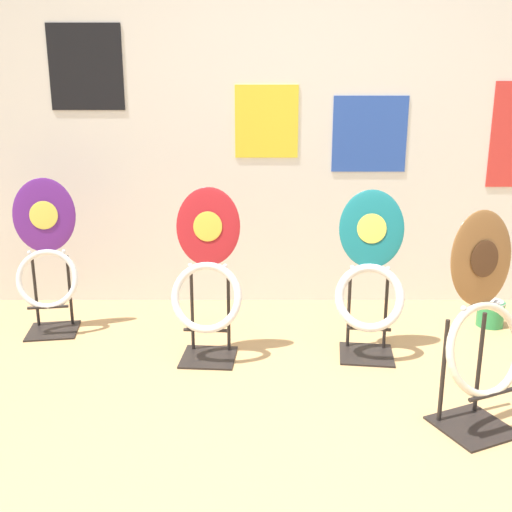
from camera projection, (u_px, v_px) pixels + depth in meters
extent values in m
plane|color=tan|center=(361.00, 504.00, 1.91)|extent=(14.00, 14.00, 0.00)
cube|color=silver|center=(310.00, 104.00, 3.60)|extent=(8.00, 0.06, 2.60)
cube|color=black|center=(83.00, 67.00, 3.50)|extent=(0.46, 0.01, 0.51)
cube|color=yellow|center=(265.00, 122.00, 3.59)|extent=(0.40, 0.01, 0.45)
cube|color=#284CAD|center=(368.00, 134.00, 3.61)|extent=(0.47, 0.01, 0.47)
cube|color=black|center=(207.00, 357.00, 3.01)|extent=(0.30, 0.30, 0.01)
cylinder|color=black|center=(190.00, 310.00, 3.04)|extent=(0.02, 0.02, 0.45)
cylinder|color=black|center=(227.00, 311.00, 3.03)|extent=(0.02, 0.02, 0.45)
cylinder|color=black|center=(204.00, 330.00, 2.88)|extent=(0.22, 0.03, 0.02)
torus|color=silver|center=(205.00, 297.00, 2.90)|extent=(0.38, 0.20, 0.35)
ellipsoid|color=#AD1E23|center=(206.00, 226.00, 2.90)|extent=(0.34, 0.12, 0.40)
ellipsoid|color=yellow|center=(206.00, 226.00, 2.89)|extent=(0.15, 0.05, 0.15)
sphere|color=silver|center=(188.00, 265.00, 2.92)|extent=(0.02, 0.02, 0.02)
sphere|color=silver|center=(223.00, 266.00, 2.91)|extent=(0.02, 0.02, 0.02)
cube|color=black|center=(470.00, 426.00, 2.36)|extent=(0.37, 0.37, 0.01)
cylinder|color=black|center=(441.00, 371.00, 2.35)|extent=(0.02, 0.02, 0.45)
cylinder|color=black|center=(477.00, 362.00, 2.42)|extent=(0.02, 0.02, 0.45)
cylinder|color=black|center=(489.00, 394.00, 2.25)|extent=(0.21, 0.11, 0.02)
torus|color=beige|center=(483.00, 349.00, 2.25)|extent=(0.41, 0.28, 0.38)
ellipsoid|color=#936033|center=(479.00, 258.00, 2.22)|extent=(0.31, 0.18, 0.38)
ellipsoid|color=#4C2D19|center=(483.00, 259.00, 2.20)|extent=(0.14, 0.08, 0.14)
sphere|color=silver|center=(461.00, 308.00, 2.22)|extent=(0.02, 0.02, 0.02)
sphere|color=silver|center=(494.00, 302.00, 2.29)|extent=(0.02, 0.02, 0.02)
cube|color=black|center=(51.00, 331.00, 3.36)|extent=(0.32, 0.32, 0.01)
cylinder|color=black|center=(33.00, 292.00, 3.37)|extent=(0.02, 0.02, 0.43)
cylinder|color=black|center=(68.00, 290.00, 3.40)|extent=(0.02, 0.02, 0.43)
cylinder|color=black|center=(46.00, 307.00, 3.24)|extent=(0.22, 0.05, 0.02)
torus|color=silver|center=(45.00, 279.00, 3.25)|extent=(0.36, 0.19, 0.34)
ellipsoid|color=#60237F|center=(42.00, 215.00, 3.24)|extent=(0.36, 0.14, 0.42)
ellipsoid|color=#E5CC4C|center=(41.00, 215.00, 3.22)|extent=(0.16, 0.05, 0.16)
sphere|color=silver|center=(27.00, 253.00, 3.25)|extent=(0.02, 0.02, 0.02)
sphere|color=silver|center=(62.00, 252.00, 3.28)|extent=(0.02, 0.02, 0.02)
cube|color=black|center=(364.00, 354.00, 3.04)|extent=(0.31, 0.31, 0.01)
cylinder|color=black|center=(347.00, 309.00, 3.09)|extent=(0.02, 0.02, 0.43)
cylinder|color=black|center=(384.00, 310.00, 3.06)|extent=(0.02, 0.02, 0.43)
cylinder|color=black|center=(367.00, 329.00, 2.92)|extent=(0.22, 0.05, 0.02)
torus|color=silver|center=(368.00, 297.00, 2.94)|extent=(0.38, 0.23, 0.34)
ellipsoid|color=#197075|center=(370.00, 229.00, 2.96)|extent=(0.35, 0.17, 0.40)
ellipsoid|color=#EADB4C|center=(370.00, 228.00, 2.95)|extent=(0.16, 0.06, 0.15)
sphere|color=silver|center=(350.00, 267.00, 2.98)|extent=(0.02, 0.02, 0.02)
sphere|color=silver|center=(386.00, 268.00, 2.95)|extent=(0.02, 0.02, 0.02)
cylinder|color=#2D8E4C|center=(488.00, 313.00, 3.44)|extent=(0.16, 0.16, 0.16)
torus|color=silver|center=(490.00, 302.00, 3.42)|extent=(0.16, 0.16, 0.01)
cylinder|color=#B2B2B7|center=(490.00, 301.00, 3.42)|extent=(0.14, 0.14, 0.00)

